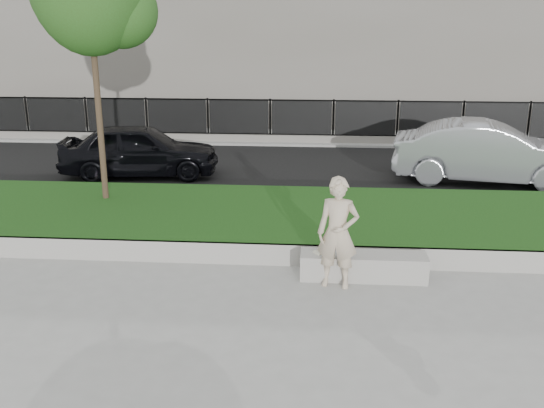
# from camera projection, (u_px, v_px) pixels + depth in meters

# --- Properties ---
(ground) EXTENTS (90.00, 90.00, 0.00)m
(ground) POSITION_uv_depth(u_px,v_px,m) (248.00, 289.00, 9.93)
(ground) COLOR gray
(ground) RESTS_ON ground
(grass_bank) EXTENTS (34.00, 4.00, 0.40)m
(grass_bank) POSITION_uv_depth(u_px,v_px,m) (265.00, 220.00, 12.73)
(grass_bank) COLOR black
(grass_bank) RESTS_ON ground
(grass_kerb) EXTENTS (34.00, 0.08, 0.40)m
(grass_kerb) POSITION_uv_depth(u_px,v_px,m) (255.00, 254.00, 10.86)
(grass_kerb) COLOR gray
(grass_kerb) RESTS_ON ground
(street) EXTENTS (34.00, 7.00, 0.04)m
(street) POSITION_uv_depth(u_px,v_px,m) (281.00, 167.00, 18.03)
(street) COLOR black
(street) RESTS_ON ground
(far_pavement) EXTENTS (34.00, 3.00, 0.12)m
(far_pavement) POSITION_uv_depth(u_px,v_px,m) (289.00, 138.00, 22.31)
(far_pavement) COLOR gray
(far_pavement) RESTS_ON ground
(iron_fence) EXTENTS (32.00, 0.30, 1.50)m
(iron_fence) POSITION_uv_depth(u_px,v_px,m) (287.00, 130.00, 21.21)
(iron_fence) COLOR slate
(iron_fence) RESTS_ON far_pavement
(building_facade) EXTENTS (34.00, 10.00, 10.00)m
(building_facade) POSITION_uv_depth(u_px,v_px,m) (297.00, 2.00, 27.55)
(building_facade) COLOR slate
(building_facade) RESTS_ON ground
(stone_bench) EXTENTS (2.13, 0.53, 0.44)m
(stone_bench) POSITION_uv_depth(u_px,v_px,m) (363.00, 266.00, 10.29)
(stone_bench) COLOR gray
(stone_bench) RESTS_ON ground
(man) EXTENTS (0.74, 0.55, 1.85)m
(man) POSITION_uv_depth(u_px,v_px,m) (338.00, 233.00, 9.79)
(man) COLOR beige
(man) RESTS_ON ground
(book) EXTENTS (0.31, 0.29, 0.03)m
(book) POSITION_uv_depth(u_px,v_px,m) (322.00, 252.00, 10.29)
(book) COLOR beige
(book) RESTS_ON stone_bench
(car_dark) EXTENTS (4.48, 2.22, 1.47)m
(car_dark) POSITION_uv_depth(u_px,v_px,m) (140.00, 150.00, 16.78)
(car_dark) COLOR black
(car_dark) RESTS_ON street
(car_silver) EXTENTS (5.16, 2.53, 1.63)m
(car_silver) POSITION_uv_depth(u_px,v_px,m) (488.00, 153.00, 16.04)
(car_silver) COLOR #989AA0
(car_silver) RESTS_ON street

